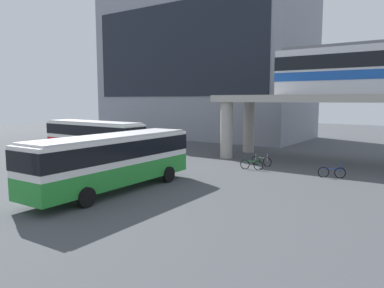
# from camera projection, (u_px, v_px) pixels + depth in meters

# --- Properties ---
(ground_plane) EXTENTS (120.00, 120.00, 0.00)m
(ground_plane) POSITION_uv_depth(u_px,v_px,m) (185.00, 166.00, 29.12)
(ground_plane) COLOR #47494F
(station_building) EXTENTS (28.91, 14.06, 20.89)m
(station_building) POSITION_uv_depth(u_px,v_px,m) (204.00, 63.00, 52.36)
(station_building) COLOR gray
(station_building) RESTS_ON ground_plane
(bus_main) EXTENTS (2.97, 11.10, 3.22)m
(bus_main) POSITION_uv_depth(u_px,v_px,m) (113.00, 157.00, 20.80)
(bus_main) COLOR #268C33
(bus_main) RESTS_ON ground_plane
(bus_secondary) EXTENTS (11.11, 3.02, 3.22)m
(bus_secondary) POSITION_uv_depth(u_px,v_px,m) (93.00, 135.00, 33.97)
(bus_secondary) COLOR red
(bus_secondary) RESTS_ON ground_plane
(bicycle_green) EXTENTS (1.78, 0.27, 1.04)m
(bicycle_green) POSITION_uv_depth(u_px,v_px,m) (252.00, 165.00, 27.46)
(bicycle_green) COLOR black
(bicycle_green) RESTS_ON ground_plane
(bicycle_blue) EXTENTS (1.69, 0.71, 1.04)m
(bicycle_blue) POSITION_uv_depth(u_px,v_px,m) (332.00, 172.00, 24.60)
(bicycle_blue) COLOR black
(bicycle_blue) RESTS_ON ground_plane
(bicycle_silver) EXTENTS (1.79, 0.26, 1.04)m
(bicycle_silver) POSITION_uv_depth(u_px,v_px,m) (261.00, 161.00, 29.15)
(bicycle_silver) COLOR black
(bicycle_silver) RESTS_ON ground_plane
(pedestrian_by_bike_rack) EXTENTS (0.43, 0.48, 1.81)m
(pedestrian_by_bike_rack) POSITION_uv_depth(u_px,v_px,m) (32.00, 163.00, 25.36)
(pedestrian_by_bike_rack) COLOR #724C8C
(pedestrian_by_bike_rack) RESTS_ON ground_plane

